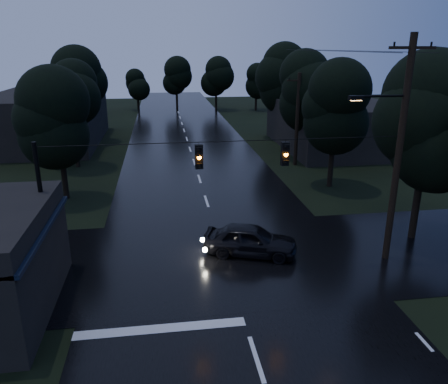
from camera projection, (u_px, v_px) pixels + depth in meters
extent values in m
cube|color=black|center=(194.00, 162.00, 37.34)|extent=(12.00, 120.00, 0.02)
cube|color=black|center=(225.00, 259.00, 20.44)|extent=(60.00, 9.00, 0.02)
cube|color=black|center=(44.00, 230.00, 15.66)|extent=(0.30, 7.00, 0.15)
cylinder|color=black|center=(21.00, 320.00, 13.36)|extent=(0.10, 0.10, 3.00)
cylinder|color=black|center=(61.00, 239.00, 18.99)|extent=(0.10, 0.10, 3.00)
cube|color=#FFB766|center=(34.00, 267.00, 14.47)|extent=(0.06, 1.60, 0.50)
cube|color=#FFB766|center=(53.00, 234.00, 17.00)|extent=(0.06, 1.20, 0.50)
cube|color=black|center=(334.00, 125.00, 42.30)|extent=(10.00, 14.00, 4.40)
cube|color=black|center=(47.00, 119.00, 44.02)|extent=(10.00, 16.00, 5.00)
cylinder|color=black|center=(399.00, 154.00, 18.94)|extent=(0.30, 0.30, 10.00)
cube|color=black|center=(413.00, 48.00, 17.54)|extent=(2.00, 0.12, 0.12)
cylinder|color=black|center=(381.00, 96.00, 18.00)|extent=(2.20, 0.10, 0.10)
cube|color=black|center=(356.00, 98.00, 17.86)|extent=(0.60, 0.25, 0.18)
cube|color=#FFB266|center=(356.00, 100.00, 17.89)|extent=(0.45, 0.18, 0.03)
cylinder|color=black|center=(297.00, 120.00, 35.40)|extent=(0.30, 0.30, 7.50)
cube|color=black|center=(299.00, 80.00, 34.40)|extent=(2.00, 0.12, 0.12)
cylinder|color=black|center=(44.00, 215.00, 17.53)|extent=(0.18, 0.18, 6.00)
cylinder|color=black|center=(228.00, 141.00, 17.66)|extent=(15.00, 0.03, 0.03)
cube|color=black|center=(199.00, 157.00, 17.69)|extent=(0.32, 0.25, 1.00)
sphere|color=orange|center=(199.00, 158.00, 17.55)|extent=(0.18, 0.18, 0.18)
cube|color=black|center=(285.00, 154.00, 18.18)|extent=(0.32, 0.25, 1.00)
sphere|color=orange|center=(286.00, 155.00, 18.04)|extent=(0.18, 0.18, 0.18)
cylinder|color=black|center=(415.00, 212.00, 22.30)|extent=(0.36, 0.36, 2.80)
sphere|color=black|center=(425.00, 147.00, 21.22)|extent=(4.48, 4.48, 4.48)
sphere|color=black|center=(428.00, 122.00, 20.84)|extent=(4.48, 4.48, 4.48)
sphere|color=black|center=(432.00, 97.00, 20.46)|extent=(4.48, 4.48, 4.48)
cylinder|color=black|center=(65.00, 180.00, 28.21)|extent=(0.36, 0.36, 2.45)
sphere|color=black|center=(59.00, 135.00, 27.27)|extent=(3.92, 3.92, 3.92)
sphere|color=black|center=(57.00, 118.00, 26.94)|extent=(3.92, 3.92, 3.92)
sphere|color=black|center=(55.00, 101.00, 26.60)|extent=(3.92, 3.92, 3.92)
cylinder|color=black|center=(77.00, 151.00, 35.61)|extent=(0.36, 0.36, 2.62)
sphere|color=black|center=(72.00, 112.00, 34.60)|extent=(4.20, 4.20, 4.20)
sphere|color=black|center=(71.00, 98.00, 34.24)|extent=(4.20, 4.20, 4.20)
sphere|color=black|center=(69.00, 83.00, 33.89)|extent=(4.20, 4.20, 4.20)
cylinder|color=black|center=(87.00, 129.00, 44.89)|extent=(0.36, 0.36, 2.80)
sphere|color=black|center=(84.00, 95.00, 43.81)|extent=(4.48, 4.48, 4.48)
sphere|color=black|center=(83.00, 83.00, 43.43)|extent=(4.48, 4.48, 4.48)
sphere|color=black|center=(81.00, 70.00, 43.05)|extent=(4.48, 4.48, 4.48)
cylinder|color=black|center=(331.00, 168.00, 30.64)|extent=(0.36, 0.36, 2.62)
sphere|color=black|center=(334.00, 123.00, 29.62)|extent=(4.20, 4.20, 4.20)
sphere|color=black|center=(336.00, 106.00, 29.27)|extent=(4.20, 4.20, 4.20)
sphere|color=black|center=(337.00, 89.00, 28.91)|extent=(4.20, 4.20, 4.20)
cylinder|color=black|center=(303.00, 143.00, 38.20)|extent=(0.36, 0.36, 2.80)
sphere|color=black|center=(305.00, 104.00, 37.12)|extent=(4.48, 4.48, 4.48)
sphere|color=black|center=(306.00, 89.00, 36.74)|extent=(4.48, 4.48, 4.48)
sphere|color=black|center=(307.00, 75.00, 36.36)|extent=(4.48, 4.48, 4.48)
cylinder|color=black|center=(280.00, 123.00, 47.64)|extent=(0.36, 0.36, 2.97)
sphere|color=black|center=(281.00, 89.00, 46.49)|extent=(4.76, 4.76, 4.76)
sphere|color=black|center=(282.00, 77.00, 46.08)|extent=(4.76, 4.76, 4.76)
sphere|color=black|center=(282.00, 64.00, 45.68)|extent=(4.76, 4.76, 4.76)
imported|color=black|center=(250.00, 240.00, 20.64)|extent=(4.73, 3.10, 1.50)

